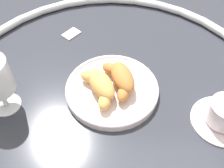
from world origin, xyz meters
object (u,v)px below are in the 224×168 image
croissant_small (100,86)px  pastry_plate (112,89)px  sugar_packet (71,33)px  croissant_large (121,78)px

croissant_small → pastry_plate: bearing=-64.1°
pastry_plate → sugar_packet: pastry_plate is taller
sugar_packet → croissant_small: bearing=-116.4°
pastry_plate → croissant_large: (0.01, -0.02, 0.03)m
croissant_small → sugar_packet: bearing=22.5°
croissant_large → sugar_packet: size_ratio=2.59×
croissant_large → sugar_packet: bearing=34.9°
pastry_plate → croissant_large: 0.04m
pastry_plate → croissant_large: size_ratio=1.75×
croissant_large → sugar_packet: 0.26m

